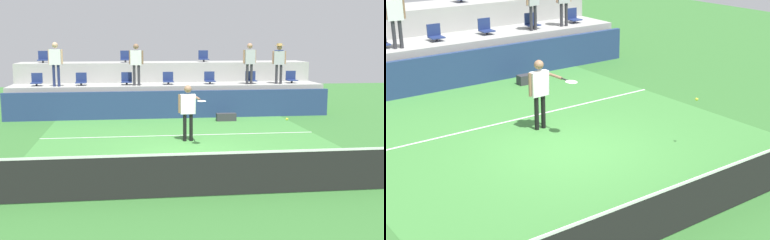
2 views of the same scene
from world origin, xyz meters
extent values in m
plane|color=#336B2D|center=(0.00, 0.00, 0.00)|extent=(40.00, 40.00, 0.00)
cube|color=#3D7F38|center=(0.00, 1.00, 0.00)|extent=(9.00, 10.00, 0.01)
cube|color=white|center=(0.00, 2.40, 0.01)|extent=(9.00, 0.06, 0.00)
cube|color=black|center=(0.00, -4.00, 0.46)|extent=(10.40, 0.01, 0.87)
cube|color=white|center=(0.00, -4.00, 0.89)|extent=(10.40, 0.02, 0.05)
cube|color=navy|center=(0.00, 6.00, 0.55)|extent=(13.00, 0.16, 1.10)
cube|color=#9E9E99|center=(0.00, 7.30, 0.62)|extent=(13.00, 1.80, 1.25)
cube|color=#9E9E99|center=(0.00, 9.10, 1.05)|extent=(13.00, 1.80, 2.10)
cylinder|color=#2D2D33|center=(-5.36, 7.15, 1.30)|extent=(0.08, 0.08, 0.10)
cube|color=navy|center=(-5.36, 7.15, 1.37)|extent=(0.44, 0.40, 0.04)
cube|color=navy|center=(-5.36, 7.33, 1.58)|extent=(0.44, 0.04, 0.38)
cylinder|color=#2D2D33|center=(-3.59, 7.15, 1.30)|extent=(0.08, 0.08, 0.10)
cube|color=navy|center=(-3.59, 7.15, 1.37)|extent=(0.44, 0.40, 0.04)
cube|color=navy|center=(-3.59, 7.33, 1.58)|extent=(0.44, 0.04, 0.38)
cylinder|color=#2D2D33|center=(-1.73, 7.15, 1.30)|extent=(0.08, 0.08, 0.10)
cube|color=navy|center=(-1.73, 7.15, 1.37)|extent=(0.44, 0.40, 0.04)
cube|color=navy|center=(-1.73, 7.33, 1.58)|extent=(0.44, 0.04, 0.38)
cylinder|color=#2D2D33|center=(0.00, 7.15, 1.30)|extent=(0.08, 0.08, 0.10)
cube|color=navy|center=(0.00, 7.15, 1.37)|extent=(0.44, 0.40, 0.04)
cube|color=navy|center=(0.00, 7.33, 1.58)|extent=(0.44, 0.04, 0.38)
cylinder|color=#2D2D33|center=(1.77, 7.15, 1.30)|extent=(0.08, 0.08, 0.10)
cube|color=navy|center=(1.77, 7.15, 1.37)|extent=(0.44, 0.40, 0.04)
cube|color=navy|center=(1.77, 7.33, 1.58)|extent=(0.44, 0.04, 0.38)
cylinder|color=#2D2D33|center=(3.56, 7.15, 1.30)|extent=(0.08, 0.08, 0.10)
cube|color=navy|center=(3.56, 7.15, 1.37)|extent=(0.44, 0.40, 0.04)
cube|color=navy|center=(3.56, 7.33, 1.58)|extent=(0.44, 0.04, 0.38)
cylinder|color=#2D2D33|center=(5.36, 7.15, 1.30)|extent=(0.08, 0.08, 0.10)
cube|color=navy|center=(5.36, 7.15, 1.37)|extent=(0.44, 0.40, 0.04)
cube|color=navy|center=(5.36, 7.33, 1.58)|extent=(0.44, 0.04, 0.38)
cylinder|color=#2D2D33|center=(-5.37, 8.95, 2.15)|extent=(0.08, 0.08, 0.10)
cube|color=navy|center=(-5.37, 8.95, 2.22)|extent=(0.44, 0.40, 0.04)
cube|color=navy|center=(-5.37, 9.13, 2.43)|extent=(0.44, 0.04, 0.38)
cylinder|color=#2D2D33|center=(-1.78, 8.95, 2.15)|extent=(0.08, 0.08, 0.10)
cube|color=navy|center=(-1.78, 8.95, 2.22)|extent=(0.44, 0.40, 0.04)
cube|color=navy|center=(-1.78, 9.13, 2.43)|extent=(0.44, 0.04, 0.38)
cylinder|color=#2D2D33|center=(1.77, 8.95, 2.15)|extent=(0.08, 0.08, 0.10)
cube|color=navy|center=(1.77, 8.95, 2.22)|extent=(0.44, 0.40, 0.04)
cube|color=navy|center=(1.77, 9.13, 2.43)|extent=(0.44, 0.04, 0.38)
cylinder|color=#2D2D33|center=(5.37, 8.95, 2.15)|extent=(0.08, 0.08, 0.10)
cube|color=navy|center=(5.37, 8.95, 2.22)|extent=(0.44, 0.40, 0.04)
cube|color=navy|center=(5.37, 9.13, 2.43)|extent=(0.44, 0.04, 0.38)
cylinder|color=black|center=(0.04, 1.48, 0.43)|extent=(0.11, 0.11, 0.86)
cylinder|color=black|center=(0.24, 1.48, 0.43)|extent=(0.11, 0.11, 0.86)
cube|color=white|center=(0.14, 1.48, 1.16)|extent=(0.47, 0.19, 0.61)
sphere|color=#846047|center=(0.14, 1.48, 1.63)|extent=(0.24, 0.24, 0.23)
cylinder|color=#846047|center=(-0.12, 1.47, 1.18)|extent=(0.07, 0.07, 0.57)
cylinder|color=#846047|center=(0.42, 1.22, 1.37)|extent=(0.08, 0.55, 0.07)
cylinder|color=black|center=(0.43, 0.84, 1.37)|extent=(0.04, 0.26, 0.04)
ellipsoid|color=silver|center=(0.43, 0.57, 1.37)|extent=(0.27, 0.33, 0.03)
cylinder|color=navy|center=(-4.62, 6.87, 1.68)|extent=(0.13, 0.13, 0.87)
cylinder|color=navy|center=(-4.43, 6.83, 1.68)|extent=(0.13, 0.13, 0.87)
cube|color=white|center=(-4.53, 6.85, 2.42)|extent=(0.50, 0.28, 0.61)
sphere|color=tan|center=(-4.53, 6.85, 2.90)|extent=(0.28, 0.28, 0.23)
cylinder|color=tan|center=(-4.79, 6.91, 2.44)|extent=(0.08, 0.08, 0.58)
cylinder|color=tan|center=(-4.26, 6.79, 2.44)|extent=(0.08, 0.08, 0.58)
cylinder|color=#2D2D33|center=(-1.42, 6.87, 1.67)|extent=(0.13, 0.13, 0.84)
cylinder|color=#2D2D33|center=(-1.23, 6.83, 1.67)|extent=(0.13, 0.13, 0.84)
cube|color=white|center=(-1.33, 6.85, 2.38)|extent=(0.48, 0.27, 0.59)
sphere|color=#846047|center=(-1.33, 6.85, 2.84)|extent=(0.27, 0.27, 0.23)
cylinder|color=#846047|center=(-1.58, 6.91, 2.40)|extent=(0.08, 0.08, 0.56)
cylinder|color=#846047|center=(-1.07, 6.79, 2.40)|extent=(0.08, 0.08, 0.56)
cylinder|color=#2D2D33|center=(3.30, 6.83, 1.67)|extent=(0.13, 0.13, 0.84)
cylinder|color=#2D2D33|center=(3.49, 6.87, 1.67)|extent=(0.13, 0.13, 0.84)
cube|color=#B2B2B7|center=(3.40, 6.85, 2.39)|extent=(0.48, 0.27, 0.60)
sphere|color=#A87A5B|center=(3.40, 6.85, 2.85)|extent=(0.27, 0.27, 0.23)
cylinder|color=#A87A5B|center=(3.14, 6.79, 2.41)|extent=(0.08, 0.08, 0.56)
cylinder|color=#A87A5B|center=(3.65, 6.91, 2.41)|extent=(0.08, 0.08, 0.56)
cylinder|color=#2D2D33|center=(4.58, 6.87, 1.66)|extent=(0.13, 0.13, 0.81)
cylinder|color=#2D2D33|center=(4.76, 6.83, 1.66)|extent=(0.13, 0.13, 0.81)
cube|color=#B2B2B7|center=(4.67, 6.85, 2.35)|extent=(0.47, 0.26, 0.57)
sphere|color=#A87A5B|center=(4.67, 6.85, 2.79)|extent=(0.26, 0.26, 0.22)
cylinder|color=#A87A5B|center=(4.42, 6.90, 2.36)|extent=(0.08, 0.08, 0.54)
cylinder|color=#A87A5B|center=(4.92, 6.80, 2.36)|extent=(0.08, 0.08, 0.54)
cylinder|color=tan|center=(4.67, 6.85, 2.86)|extent=(0.46, 0.46, 0.01)
cylinder|color=tan|center=(4.67, 6.85, 2.91)|extent=(0.27, 0.27, 0.09)
sphere|color=#CCE033|center=(2.29, -1.60, 1.15)|extent=(0.07, 0.07, 0.07)
cube|color=#333338|center=(2.07, 5.08, 0.15)|extent=(0.76, 0.28, 0.30)
camera|label=1|loc=(-1.65, -13.45, 3.15)|focal=46.15mm
camera|label=2|loc=(-6.99, -9.68, 4.99)|focal=53.48mm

